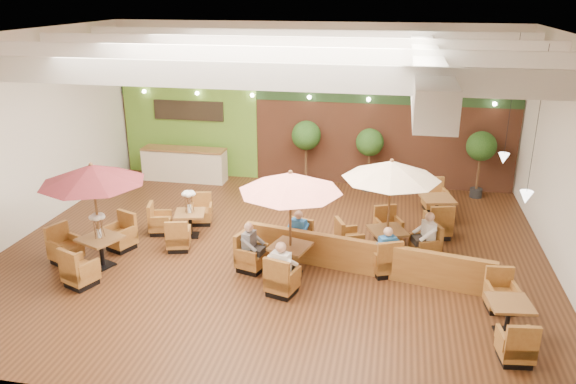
% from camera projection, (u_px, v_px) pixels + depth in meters
% --- Properties ---
extents(room, '(14.04, 14.00, 5.52)m').
position_uv_depth(room, '(291.00, 106.00, 14.62)').
color(room, '#381E0F').
rests_on(room, ground).
extents(service_counter, '(3.00, 0.75, 1.18)m').
position_uv_depth(service_counter, '(185.00, 164.00, 20.09)').
color(service_counter, beige).
rests_on(service_counter, ground).
extents(booth_divider, '(6.08, 1.34, 0.85)m').
position_uv_depth(booth_divider, '(362.00, 257.00, 13.50)').
color(booth_divider, brown).
rests_on(booth_divider, ground).
extents(table_0, '(2.66, 2.82, 2.70)m').
position_uv_depth(table_0, '(92.00, 193.00, 13.34)').
color(table_0, brown).
rests_on(table_0, ground).
extents(table_1, '(2.57, 2.71, 2.64)m').
position_uv_depth(table_1, '(288.00, 200.00, 12.96)').
color(table_1, brown).
rests_on(table_1, ground).
extents(table_2, '(2.76, 2.76, 2.64)m').
position_uv_depth(table_2, '(390.00, 191.00, 13.86)').
color(table_2, brown).
rests_on(table_2, ground).
extents(table_3, '(1.75, 2.51, 1.49)m').
position_uv_depth(table_3, '(182.00, 221.00, 15.58)').
color(table_3, brown).
rests_on(table_3, ground).
extents(table_4, '(0.91, 2.48, 0.91)m').
position_uv_depth(table_4, '(508.00, 318.00, 11.13)').
color(table_4, brown).
rests_on(table_4, ground).
extents(table_5, '(1.09, 2.82, 1.01)m').
position_uv_depth(table_5, '(436.00, 211.00, 16.43)').
color(table_5, brown).
rests_on(table_5, ground).
extents(topiary_0, '(1.00, 1.00, 2.32)m').
position_uv_depth(topiary_0, '(306.00, 138.00, 19.08)').
color(topiary_0, black).
rests_on(topiary_0, ground).
extents(topiary_1, '(0.93, 0.93, 2.15)m').
position_uv_depth(topiary_1, '(370.00, 145.00, 18.73)').
color(topiary_1, black).
rests_on(topiary_1, ground).
extents(topiary_2, '(0.96, 0.96, 2.23)m').
position_uv_depth(topiary_2, '(481.00, 149.00, 18.06)').
color(topiary_2, black).
rests_on(topiary_2, ground).
extents(diner_0, '(0.46, 0.40, 0.85)m').
position_uv_depth(diner_0, '(282.00, 263.00, 12.44)').
color(diner_0, white).
rests_on(diner_0, ground).
extents(diner_1, '(0.43, 0.40, 0.79)m').
position_uv_depth(diner_1, '(298.00, 230.00, 14.23)').
color(diner_1, '#2866AF').
rests_on(diner_1, ground).
extents(diner_2, '(0.37, 0.42, 0.79)m').
position_uv_depth(diner_2, '(251.00, 242.00, 13.52)').
color(diner_2, slate).
rests_on(diner_2, ground).
extents(diner_3, '(0.45, 0.43, 0.80)m').
position_uv_depth(diner_3, '(386.00, 246.00, 13.32)').
color(diner_3, '#2866AF').
rests_on(diner_3, ground).
extents(diner_4, '(0.43, 0.46, 0.84)m').
position_uv_depth(diner_4, '(427.00, 232.00, 14.03)').
color(diner_4, white).
rests_on(diner_4, ground).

